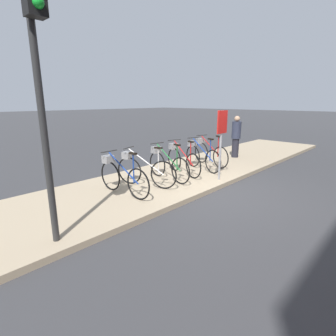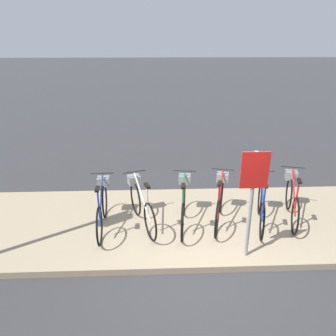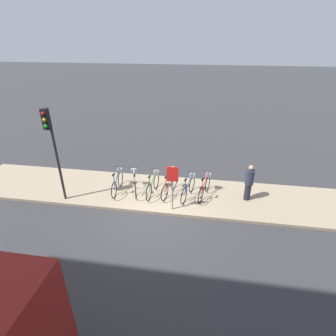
{
  "view_description": "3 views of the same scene",
  "coord_description": "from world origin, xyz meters",
  "px_view_note": "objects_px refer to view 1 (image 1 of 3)",
  "views": [
    {
      "loc": [
        -5.39,
        -3.46,
        2.24
      ],
      "look_at": [
        -1.02,
        0.67,
        0.69
      ],
      "focal_mm": 28.0,
      "sensor_mm": 36.0,
      "label": 1
    },
    {
      "loc": [
        -0.87,
        -4.3,
        3.6
      ],
      "look_at": [
        -0.63,
        1.42,
        1.3
      ],
      "focal_mm": 35.0,
      "sensor_mm": 36.0,
      "label": 2
    },
    {
      "loc": [
        1.82,
        -8.15,
        6.26
      ],
      "look_at": [
        0.31,
        1.42,
        1.36
      ],
      "focal_mm": 28.0,
      "sensor_mm": 36.0,
      "label": 3
    }
  ],
  "objects_px": {
    "parked_bicycle_0": "(121,175)",
    "pedestrian": "(236,136)",
    "parked_bicycle_1": "(143,169)",
    "traffic_light": "(37,49)",
    "parked_bicycle_4": "(201,155)",
    "parked_bicycle_3": "(182,159)",
    "sign_post": "(221,133)",
    "parked_bicycle_5": "(209,152)",
    "parked_bicycle_2": "(166,163)"
  },
  "relations": [
    {
      "from": "sign_post",
      "to": "parked_bicycle_1",
      "type": "bearing_deg",
      "value": 148.39
    },
    {
      "from": "parked_bicycle_5",
      "to": "pedestrian",
      "type": "xyz_separation_m",
      "value": [
        1.75,
        -0.02,
        0.37
      ]
    },
    {
      "from": "parked_bicycle_0",
      "to": "parked_bicycle_5",
      "type": "bearing_deg",
      "value": 2.68
    },
    {
      "from": "parked_bicycle_1",
      "to": "parked_bicycle_2",
      "type": "xyz_separation_m",
      "value": [
        0.84,
        -0.02,
        0.0
      ]
    },
    {
      "from": "parked_bicycle_5",
      "to": "pedestrian",
      "type": "relative_size",
      "value": 1.05
    },
    {
      "from": "parked_bicycle_3",
      "to": "parked_bicycle_4",
      "type": "height_order",
      "value": "same"
    },
    {
      "from": "parked_bicycle_1",
      "to": "traffic_light",
      "type": "xyz_separation_m",
      "value": [
        -2.74,
        -1.17,
        2.31
      ]
    },
    {
      "from": "parked_bicycle_5",
      "to": "traffic_light",
      "type": "distance_m",
      "value": 6.36
    },
    {
      "from": "parked_bicycle_1",
      "to": "pedestrian",
      "type": "bearing_deg",
      "value": 0.97
    },
    {
      "from": "parked_bicycle_2",
      "to": "traffic_light",
      "type": "relative_size",
      "value": 0.44
    },
    {
      "from": "parked_bicycle_0",
      "to": "pedestrian",
      "type": "xyz_separation_m",
      "value": [
        5.55,
        0.16,
        0.37
      ]
    },
    {
      "from": "parked_bicycle_0",
      "to": "parked_bicycle_5",
      "type": "xyz_separation_m",
      "value": [
        3.79,
        0.18,
        0.0
      ]
    },
    {
      "from": "parked_bicycle_4",
      "to": "pedestrian",
      "type": "distance_m",
      "value": 2.46
    },
    {
      "from": "parked_bicycle_1",
      "to": "parked_bicycle_5",
      "type": "distance_m",
      "value": 3.05
    },
    {
      "from": "parked_bicycle_3",
      "to": "traffic_light",
      "type": "bearing_deg",
      "value": -164.27
    },
    {
      "from": "parked_bicycle_2",
      "to": "parked_bicycle_3",
      "type": "relative_size",
      "value": 1.03
    },
    {
      "from": "parked_bicycle_0",
      "to": "parked_bicycle_2",
      "type": "bearing_deg",
      "value": 2.1
    },
    {
      "from": "parked_bicycle_4",
      "to": "parked_bicycle_2",
      "type": "bearing_deg",
      "value": 178.55
    },
    {
      "from": "parked_bicycle_0",
      "to": "pedestrian",
      "type": "distance_m",
      "value": 5.56
    },
    {
      "from": "parked_bicycle_0",
      "to": "parked_bicycle_2",
      "type": "height_order",
      "value": "same"
    },
    {
      "from": "parked_bicycle_1",
      "to": "parked_bicycle_5",
      "type": "relative_size",
      "value": 0.98
    },
    {
      "from": "parked_bicycle_5",
      "to": "pedestrian",
      "type": "bearing_deg",
      "value": -0.62
    },
    {
      "from": "sign_post",
      "to": "parked_bicycle_5",
      "type": "bearing_deg",
      "value": 44.8
    },
    {
      "from": "pedestrian",
      "to": "parked_bicycle_5",
      "type": "bearing_deg",
      "value": 179.38
    },
    {
      "from": "parked_bicycle_4",
      "to": "pedestrian",
      "type": "xyz_separation_m",
      "value": [
        2.43,
        0.14,
        0.37
      ]
    },
    {
      "from": "parked_bicycle_1",
      "to": "traffic_light",
      "type": "height_order",
      "value": "traffic_light"
    },
    {
      "from": "parked_bicycle_4",
      "to": "sign_post",
      "type": "relative_size",
      "value": 0.88
    },
    {
      "from": "parked_bicycle_5",
      "to": "pedestrian",
      "type": "distance_m",
      "value": 1.79
    },
    {
      "from": "parked_bicycle_3",
      "to": "sign_post",
      "type": "bearing_deg",
      "value": -77.94
    },
    {
      "from": "parked_bicycle_4",
      "to": "parked_bicycle_5",
      "type": "relative_size",
      "value": 1.0
    },
    {
      "from": "parked_bicycle_2",
      "to": "traffic_light",
      "type": "bearing_deg",
      "value": -162.23
    },
    {
      "from": "parked_bicycle_4",
      "to": "parked_bicycle_1",
      "type": "bearing_deg",
      "value": 178.6
    },
    {
      "from": "parked_bicycle_1",
      "to": "traffic_light",
      "type": "relative_size",
      "value": 0.42
    },
    {
      "from": "parked_bicycle_5",
      "to": "pedestrian",
      "type": "height_order",
      "value": "pedestrian"
    },
    {
      "from": "parked_bicycle_2",
      "to": "parked_bicycle_4",
      "type": "bearing_deg",
      "value": -1.45
    },
    {
      "from": "parked_bicycle_3",
      "to": "traffic_light",
      "type": "height_order",
      "value": "traffic_light"
    },
    {
      "from": "parked_bicycle_4",
      "to": "traffic_light",
      "type": "height_order",
      "value": "traffic_light"
    },
    {
      "from": "parked_bicycle_4",
      "to": "sign_post",
      "type": "bearing_deg",
      "value": -117.54
    },
    {
      "from": "parked_bicycle_2",
      "to": "parked_bicycle_3",
      "type": "height_order",
      "value": "same"
    },
    {
      "from": "parked_bicycle_1",
      "to": "sign_post",
      "type": "relative_size",
      "value": 0.86
    },
    {
      "from": "parked_bicycle_4",
      "to": "traffic_light",
      "type": "bearing_deg",
      "value": -167.78
    },
    {
      "from": "parked_bicycle_0",
      "to": "parked_bicycle_4",
      "type": "relative_size",
      "value": 1.03
    },
    {
      "from": "parked_bicycle_2",
      "to": "traffic_light",
      "type": "height_order",
      "value": "traffic_light"
    },
    {
      "from": "parked_bicycle_4",
      "to": "traffic_light",
      "type": "relative_size",
      "value": 0.43
    },
    {
      "from": "parked_bicycle_0",
      "to": "parked_bicycle_5",
      "type": "height_order",
      "value": "same"
    },
    {
      "from": "parked_bicycle_4",
      "to": "parked_bicycle_5",
      "type": "xyz_separation_m",
      "value": [
        0.68,
        0.16,
        0.0
      ]
    },
    {
      "from": "parked_bicycle_2",
      "to": "sign_post",
      "type": "height_order",
      "value": "sign_post"
    },
    {
      "from": "parked_bicycle_1",
      "to": "parked_bicycle_2",
      "type": "distance_m",
      "value": 0.84
    },
    {
      "from": "parked_bicycle_0",
      "to": "parked_bicycle_3",
      "type": "height_order",
      "value": "same"
    },
    {
      "from": "parked_bicycle_5",
      "to": "parked_bicycle_1",
      "type": "bearing_deg",
      "value": -178.11
    }
  ]
}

